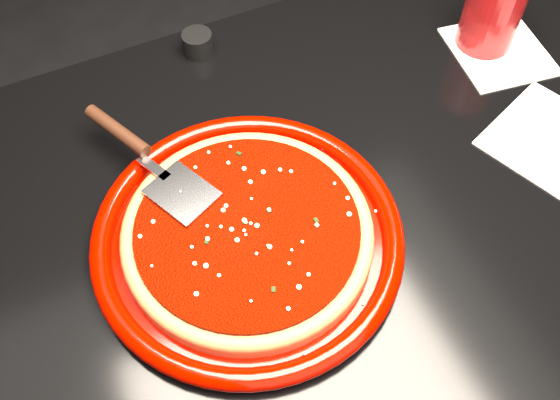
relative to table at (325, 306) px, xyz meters
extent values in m
cube|color=black|center=(0.00, 0.00, -0.38)|extent=(4.00, 4.00, 0.01)
cube|color=black|center=(0.00, 0.00, 0.00)|extent=(1.20, 0.80, 0.75)
cylinder|color=#840500|center=(-0.15, -0.02, 0.39)|extent=(0.47, 0.47, 0.03)
cylinder|color=brown|center=(-0.15, -0.02, 0.39)|extent=(0.38, 0.38, 0.02)
torus|color=brown|center=(-0.15, -0.02, 0.40)|extent=(0.38, 0.38, 0.02)
cylinder|color=#6E0A00|center=(-0.15, -0.02, 0.41)|extent=(0.33, 0.33, 0.01)
cylinder|color=maroon|center=(0.35, 0.16, 0.44)|extent=(0.10, 0.10, 0.12)
cube|color=silver|center=(0.32, -0.06, 0.38)|extent=(0.22, 0.22, 0.00)
cube|color=silver|center=(0.36, 0.13, 0.38)|extent=(0.17, 0.18, 0.00)
cylinder|color=black|center=(-0.08, 0.34, 0.39)|extent=(0.06, 0.06, 0.04)
camera|label=1|loc=(-0.29, -0.41, 1.07)|focal=40.00mm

